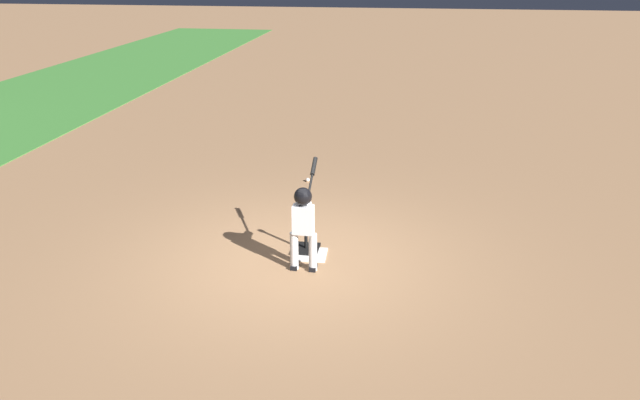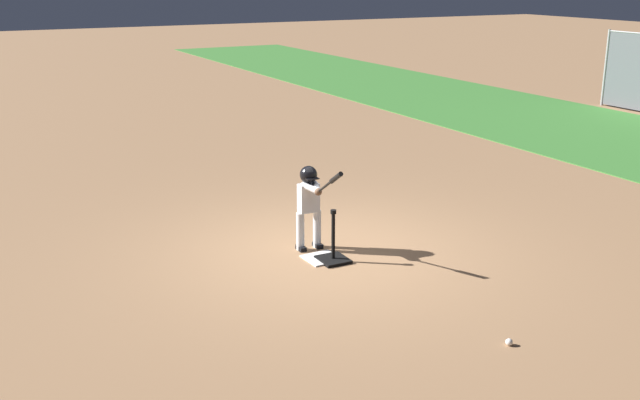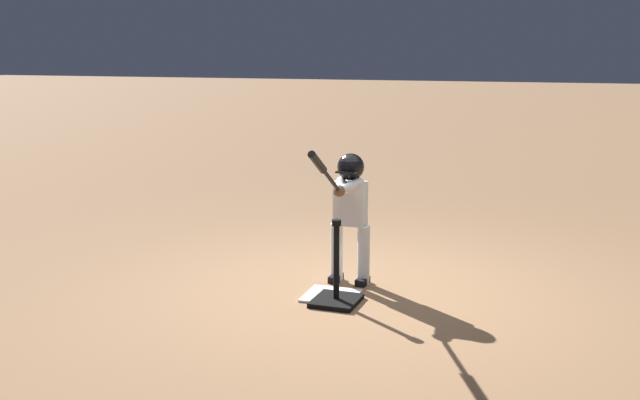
# 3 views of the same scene
# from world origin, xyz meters

# --- Properties ---
(ground_plane) EXTENTS (90.00, 90.00, 0.00)m
(ground_plane) POSITION_xyz_m (0.00, 0.00, 0.00)
(ground_plane) COLOR #99704C
(home_plate) EXTENTS (0.46, 0.46, 0.02)m
(home_plate) POSITION_xyz_m (0.18, -0.20, 0.01)
(home_plate) COLOR white
(home_plate) RESTS_ON ground_plane
(batting_tee) EXTENTS (0.40, 0.36, 0.71)m
(batting_tee) POSITION_xyz_m (0.32, -0.11, 0.11)
(batting_tee) COLOR black
(batting_tee) RESTS_ON ground_plane
(batter_child) EXTENTS (1.05, 0.37, 1.30)m
(batter_child) POSITION_xyz_m (-0.21, -0.18, 0.75)
(batter_child) COLOR silver
(batter_child) RESTS_ON ground_plane
(baseball) EXTENTS (0.07, 0.07, 0.07)m
(baseball) POSITION_xyz_m (3.19, 0.35, 0.04)
(baseball) COLOR white
(baseball) RESTS_ON ground_plane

